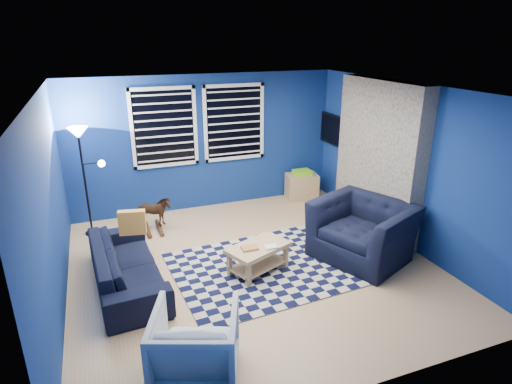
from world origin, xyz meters
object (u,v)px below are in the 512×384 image
Objects in this scene: armchair_bent at (196,344)px; tv at (335,130)px; coffee_table at (258,253)px; sofa at (126,265)px; floor_lamp at (81,148)px; rocking_horse at (152,213)px; cabinet at (302,186)px; armchair_big at (363,231)px.

tv is at bearing -113.35° from armchair_bent.
sofa is at bearing 169.77° from coffee_table.
rocking_horse is at bearing -14.40° from floor_lamp.
rocking_horse is at bearing -161.40° from cabinet.
tv is 0.76× the size of armchair_big.
tv is at bearing 0.40° from floor_lamp.
cabinet is at bearing 160.70° from tv.
cabinet is 0.37× the size of floor_lamp.
rocking_horse is at bearing -149.78° from armchair_big.
cabinet reaches higher than rocking_horse.
tv reaches higher than rocking_horse.
armchair_bent is (-3.70, -3.78, -1.03)m from tv.
sofa is 4.15m from cabinet.
floor_lamp reaches higher than armchair_bent.
sofa is at bearing -54.98° from armchair_bent.
armchair_bent is 3.50m from rocking_horse.
armchair_big reaches higher than rocking_horse.
armchair_big is at bearing -109.81° from tv.
floor_lamp is at bearing 135.02° from coffee_table.
floor_lamp is at bearing -179.60° from tv.
coffee_table is at bearing -118.59° from armchair_big.
tv is at bearing -9.62° from cabinet.
armchair_big is at bearing -101.36° from sofa.
sofa is 1.68m from rocking_horse.
tv is 0.50× the size of sofa.
armchair_bent is at bearing -128.16° from coffee_table.
armchair_bent is (0.48, -1.92, 0.08)m from sofa.
armchair_big is 1.61× the size of armchair_bent.
sofa is 3.00× the size of cabinet.
cabinet is (0.26, 2.51, -0.16)m from armchair_big.
armchair_big is (3.34, -0.45, 0.13)m from sofa.
tv is at bearing -76.65° from rocking_horse.
coffee_table is at bearing -103.89° from sofa.
rocking_horse is (-2.78, 2.03, -0.09)m from armchair_big.
rocking_horse is (0.08, 3.50, -0.04)m from armchair_bent.
tv is 1.60× the size of rocking_horse.
floor_lamp is (-0.88, 3.75, 1.11)m from armchair_bent.
coffee_table is (-2.43, -2.17, -1.10)m from tv.
armchair_big is 4.51m from floor_lamp.
armchair_big is (-0.83, -2.31, -0.97)m from tv.
coffee_table is at bearing -118.49° from cabinet.
floor_lamp is (-2.14, 2.14, 1.18)m from coffee_table.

